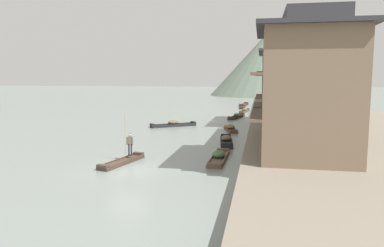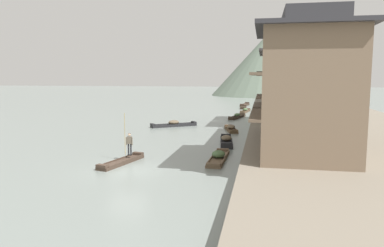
{
  "view_description": "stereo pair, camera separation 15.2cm",
  "coord_description": "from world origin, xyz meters",
  "views": [
    {
      "loc": [
        8.27,
        -21.93,
        5.98
      ],
      "look_at": [
        2.15,
        10.94,
        1.73
      ],
      "focal_mm": 34.6,
      "sensor_mm": 36.0,
      "label": 1
    },
    {
      "loc": [
        8.42,
        -21.9,
        5.98
      ],
      "look_at": [
        2.15,
        10.94,
        1.73
      ],
      "focal_mm": 34.6,
      "sensor_mm": 36.0,
      "label": 2
    }
  ],
  "objects": [
    {
      "name": "boat_moored_second",
      "position": [
        4.86,
        31.73,
        0.23
      ],
      "size": [
        2.2,
        5.71,
        0.7
      ],
      "color": "#33281E",
      "rests_on": "ground"
    },
    {
      "name": "ground_plane",
      "position": [
        0.0,
        0.0,
        0.0
      ],
      "size": [
        400.0,
        400.0,
        0.0
      ],
      "primitive_type": "plane",
      "color": "gray"
    },
    {
      "name": "house_waterfront_nearest",
      "position": [
        11.11,
        2.25,
        5.23
      ],
      "size": [
        6.65,
        8.27,
        8.74
      ],
      "color": "#75604C",
      "rests_on": "riverbank_right"
    },
    {
      "name": "boat_foreground_poled",
      "position": [
        -1.06,
        1.73,
        0.14
      ],
      "size": [
        1.89,
        4.65,
        0.4
      ],
      "color": "#423328",
      "rests_on": "ground"
    },
    {
      "name": "house_waterfront_second",
      "position": [
        11.22,
        9.9,
        3.95
      ],
      "size": [
        6.87,
        6.1,
        6.14
      ],
      "color": "brown",
      "rests_on": "riverbank_right"
    },
    {
      "name": "riverbank_right",
      "position": [
        16.2,
        30.0,
        0.47
      ],
      "size": [
        18.0,
        110.0,
        0.94
      ],
      "primitive_type": "cube",
      "color": "slate",
      "rests_on": "ground"
    },
    {
      "name": "boat_midriver_drifting",
      "position": [
        5.06,
        18.8,
        0.23
      ],
      "size": [
        1.95,
        4.65,
        0.68
      ],
      "color": "brown",
      "rests_on": "ground"
    },
    {
      "name": "boat_moored_third",
      "position": [
        -2.03,
        21.09,
        0.25
      ],
      "size": [
        5.2,
        4.08,
        0.77
      ],
      "color": "#232326",
      "rests_on": "ground"
    },
    {
      "name": "house_waterfront_narrow",
      "position": [
        10.39,
        21.52,
        5.26
      ],
      "size": [
        5.21,
        5.63,
        8.74
      ],
      "color": "#75604C",
      "rests_on": "riverbank_right"
    },
    {
      "name": "boat_moored_nearest",
      "position": [
        5.6,
        41.13,
        0.21
      ],
      "size": [
        1.61,
        5.33,
        0.66
      ],
      "color": "brown",
      "rests_on": "ground"
    },
    {
      "name": "boat_midriver_upstream",
      "position": [
        4.85,
        54.93,
        0.18
      ],
      "size": [
        1.78,
        5.72,
        0.57
      ],
      "color": "#423328",
      "rests_on": "ground"
    },
    {
      "name": "hill_far_centre",
      "position": [
        17.66,
        105.75,
        12.12
      ],
      "size": [
        41.01,
        41.01,
        24.25
      ],
      "primitive_type": "cone",
      "color": "#5B6B5B",
      "rests_on": "ground"
    },
    {
      "name": "house_waterfront_tall",
      "position": [
        10.94,
        15.41,
        3.95
      ],
      "size": [
        6.3,
        5.81,
        6.14
      ],
      "color": "gray",
      "rests_on": "riverbank_right"
    },
    {
      "name": "house_waterfront_far",
      "position": [
        10.53,
        27.64,
        5.26
      ],
      "size": [
        5.49,
        5.64,
        8.74
      ],
      "color": "brown",
      "rests_on": "riverbank_right"
    },
    {
      "name": "hill_far_west",
      "position": [
        10.06,
        99.55,
        9.96
      ],
      "size": [
        36.23,
        36.23,
        19.92
      ],
      "primitive_type": "cone",
      "color": "#5B6B5B",
      "rests_on": "ground"
    },
    {
      "name": "boatman_person",
      "position": [
        -0.84,
        2.72,
        1.41
      ],
      "size": [
        0.57,
        0.25,
        3.04
      ],
      "color": "black",
      "rests_on": "boat_foreground_poled"
    },
    {
      "name": "boat_upstream_distant",
      "position": [
        4.86,
        48.5,
        0.15
      ],
      "size": [
        1.0,
        4.67,
        0.45
      ],
      "color": "#33281E",
      "rests_on": "ground"
    },
    {
      "name": "boat_moored_far",
      "position": [
        5.4,
        4.12,
        0.23
      ],
      "size": [
        1.14,
        5.37,
        0.7
      ],
      "color": "brown",
      "rests_on": "ground"
    },
    {
      "name": "boat_crossing_west",
      "position": [
        5.33,
        10.64,
        0.27
      ],
      "size": [
        1.59,
        5.1,
        0.79
      ],
      "color": "#232326",
      "rests_on": "ground"
    }
  ]
}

